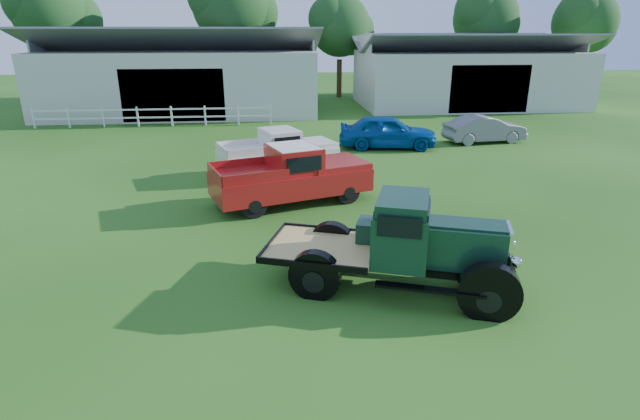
{
  "coord_description": "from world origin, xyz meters",
  "views": [
    {
      "loc": [
        -1.01,
        -11.08,
        5.51
      ],
      "look_at": [
        0.2,
        1.2,
        1.05
      ],
      "focal_mm": 28.0,
      "sensor_mm": 36.0,
      "label": 1
    }
  ],
  "objects_px": {
    "white_pickup": "(278,152)",
    "misc_car_blue": "(388,132)",
    "vintage_flatbed": "(396,243)",
    "red_pickup": "(291,175)",
    "misc_car_grey": "(485,129)"
  },
  "relations": [
    {
      "from": "white_pickup",
      "to": "misc_car_blue",
      "type": "height_order",
      "value": "white_pickup"
    },
    {
      "from": "vintage_flatbed",
      "to": "misc_car_blue",
      "type": "relative_size",
      "value": 1.15
    },
    {
      "from": "red_pickup",
      "to": "misc_car_grey",
      "type": "relative_size",
      "value": 1.29
    },
    {
      "from": "red_pickup",
      "to": "misc_car_blue",
      "type": "distance_m",
      "value": 9.42
    },
    {
      "from": "white_pickup",
      "to": "misc_car_blue",
      "type": "bearing_deg",
      "value": 18.33
    },
    {
      "from": "vintage_flatbed",
      "to": "misc_car_blue",
      "type": "height_order",
      "value": "vintage_flatbed"
    },
    {
      "from": "white_pickup",
      "to": "misc_car_grey",
      "type": "distance_m",
      "value": 11.88
    },
    {
      "from": "vintage_flatbed",
      "to": "white_pickup",
      "type": "xyz_separation_m",
      "value": [
        -2.42,
        9.8,
        -0.2
      ]
    },
    {
      "from": "vintage_flatbed",
      "to": "white_pickup",
      "type": "height_order",
      "value": "vintage_flatbed"
    },
    {
      "from": "red_pickup",
      "to": "misc_car_blue",
      "type": "xyz_separation_m",
      "value": [
        5.09,
        7.92,
        -0.17
      ]
    },
    {
      "from": "red_pickup",
      "to": "white_pickup",
      "type": "height_order",
      "value": "red_pickup"
    },
    {
      "from": "vintage_flatbed",
      "to": "misc_car_grey",
      "type": "height_order",
      "value": "vintage_flatbed"
    },
    {
      "from": "vintage_flatbed",
      "to": "white_pickup",
      "type": "bearing_deg",
      "value": 122.64
    },
    {
      "from": "white_pickup",
      "to": "misc_car_grey",
      "type": "height_order",
      "value": "white_pickup"
    },
    {
      "from": "vintage_flatbed",
      "to": "misc_car_blue",
      "type": "bearing_deg",
      "value": 96.56
    }
  ]
}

